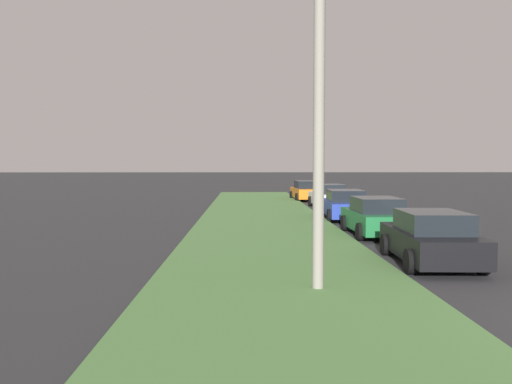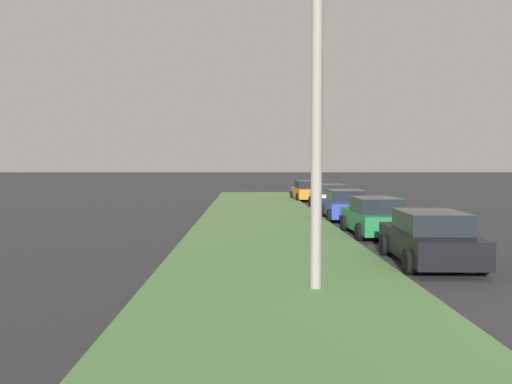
{
  "view_description": "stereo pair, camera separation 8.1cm",
  "coord_description": "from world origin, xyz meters",
  "views": [
    {
      "loc": [
        -7.65,
        7.11,
        2.77
      ],
      "look_at": [
        18.6,
        6.55,
        1.31
      ],
      "focal_mm": 36.68,
      "sensor_mm": 36.0,
      "label": 1
    },
    {
      "loc": [
        -7.65,
        7.03,
        2.77
      ],
      "look_at": [
        18.6,
        6.55,
        1.31
      ],
      "focal_mm": 36.68,
      "sensor_mm": 36.0,
      "label": 2
    }
  ],
  "objects": [
    {
      "name": "parked_car_green",
      "position": [
        12.11,
        2.11,
        0.72
      ],
      "size": [
        4.33,
        2.07,
        1.47
      ],
      "rotation": [
        0.0,
        0.0,
        0.02
      ],
      "color": "#1E6B38",
      "rests_on": "ground"
    },
    {
      "name": "streetlight",
      "position": [
        3.27,
        5.21,
        4.39
      ],
      "size": [
        0.5,
        2.88,
        7.5
      ],
      "color": "gray",
      "rests_on": "ground"
    },
    {
      "name": "parked_car_white",
      "position": [
        24.45,
        1.92,
        0.72
      ],
      "size": [
        4.39,
        2.19,
        1.47
      ],
      "rotation": [
        0.0,
        0.0,
        0.05
      ],
      "color": "silver",
      "rests_on": "ground"
    },
    {
      "name": "parked_car_orange",
      "position": [
        30.75,
        2.56,
        0.72
      ],
      "size": [
        4.4,
        2.21,
        1.47
      ],
      "rotation": [
        0.0,
        0.0,
        0.06
      ],
      "color": "orange",
      "rests_on": "ground"
    },
    {
      "name": "parked_car_black",
      "position": [
        6.41,
        2.04,
        0.72
      ],
      "size": [
        4.37,
        2.15,
        1.47
      ],
      "rotation": [
        0.0,
        0.0,
        -0.04
      ],
      "color": "black",
      "rests_on": "ground"
    },
    {
      "name": "grass_median",
      "position": [
        10.0,
        6.28,
        0.06
      ],
      "size": [
        60.0,
        6.0,
        0.12
      ],
      "primitive_type": "cube",
      "color": "#517F42",
      "rests_on": "ground"
    },
    {
      "name": "parked_car_blue",
      "position": [
        17.72,
        2.22,
        0.72
      ],
      "size": [
        4.36,
        2.13,
        1.47
      ],
      "rotation": [
        0.0,
        0.0,
        -0.03
      ],
      "color": "#23389E",
      "rests_on": "ground"
    }
  ]
}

